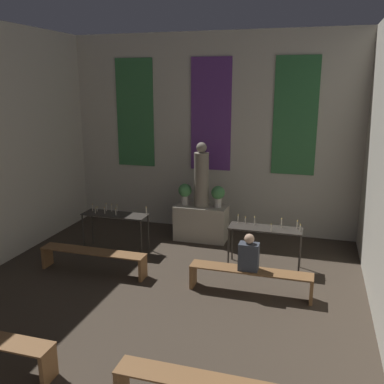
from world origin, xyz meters
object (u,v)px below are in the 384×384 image
(flower_vase_right, at_px, (218,194))
(person_seated, at_px, (249,254))
(altar, at_px, (201,223))
(candle_rack_right, at_px, (265,233))
(statue, at_px, (201,177))
(flower_vase_left, at_px, (185,192))
(candle_rack_left, at_px, (115,218))
(pew_back_right, at_px, (250,276))
(pew_back_left, at_px, (93,256))

(flower_vase_right, distance_m, person_seated, 2.77)
(altar, relative_size, candle_rack_right, 0.85)
(statue, relative_size, flower_vase_left, 2.96)
(flower_vase_left, distance_m, person_seated, 3.21)
(flower_vase_left, xyz_separation_m, candle_rack_left, (-1.30, -1.23, -0.42))
(flower_vase_left, distance_m, flower_vase_right, 0.83)
(flower_vase_left, bearing_deg, pew_back_right, -50.75)
(flower_vase_left, xyz_separation_m, flower_vase_right, (0.83, 0.00, 0.00))
(statue, relative_size, person_seated, 2.27)
(statue, relative_size, pew_back_right, 0.70)
(statue, height_order, flower_vase_left, statue)
(flower_vase_right, xyz_separation_m, candle_rack_left, (-2.13, -1.23, -0.42))
(pew_back_left, bearing_deg, statue, 57.00)
(pew_back_left, height_order, person_seated, person_seated)
(person_seated, bearing_deg, candle_rack_right, 83.25)
(candle_rack_right, xyz_separation_m, person_seated, (-0.15, -1.25, -0.00))
(statue, relative_size, candle_rack_right, 1.04)
(candle_rack_left, height_order, candle_rack_right, candle_rack_right)
(statue, relative_size, pew_back_left, 0.70)
(statue, distance_m, pew_back_right, 3.21)
(flower_vase_right, height_order, pew_back_left, flower_vase_right)
(flower_vase_right, relative_size, candle_rack_right, 0.35)
(altar, bearing_deg, candle_rack_left, -144.29)
(pew_back_right, relative_size, person_seated, 3.27)
(statue, bearing_deg, flower_vase_right, 0.00)
(flower_vase_left, bearing_deg, flower_vase_right, 0.00)
(flower_vase_right, distance_m, candle_rack_right, 1.84)
(candle_rack_left, distance_m, pew_back_left, 1.32)
(altar, xyz_separation_m, pew_back_right, (1.61, -2.48, -0.08))
(altar, bearing_deg, candle_rack_right, -35.68)
(altar, height_order, pew_back_left, altar)
(flower_vase_right, height_order, pew_back_right, flower_vase_right)
(pew_back_left, bearing_deg, candle_rack_right, 20.55)
(candle_rack_left, distance_m, person_seated, 3.51)
(altar, xyz_separation_m, statue, (0.00, 0.00, 1.16))
(candle_rack_left, xyz_separation_m, pew_back_left, (0.11, -1.25, -0.42))
(statue, bearing_deg, person_seated, -57.68)
(flower_vase_left, bearing_deg, person_seated, -51.32)
(pew_back_right, bearing_deg, flower_vase_left, 129.25)
(flower_vase_right, bearing_deg, candle_rack_right, -43.46)
(candle_rack_left, xyz_separation_m, candle_rack_right, (3.43, 0.00, 0.00))
(flower_vase_left, xyz_separation_m, person_seated, (1.99, -2.48, -0.42))
(statue, xyz_separation_m, flower_vase_right, (0.42, 0.00, -0.40))
(pew_back_left, bearing_deg, person_seated, -0.00)
(altar, relative_size, flower_vase_left, 2.43)
(candle_rack_right, distance_m, pew_back_right, 1.32)
(flower_vase_right, height_order, candle_rack_left, flower_vase_right)
(candle_rack_left, xyz_separation_m, pew_back_right, (3.33, -1.25, -0.42))
(pew_back_left, distance_m, pew_back_right, 3.22)
(pew_back_left, distance_m, person_seated, 3.21)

